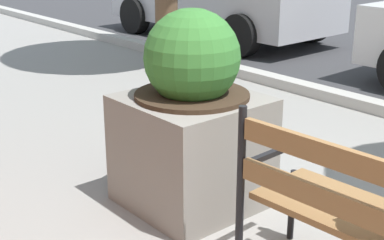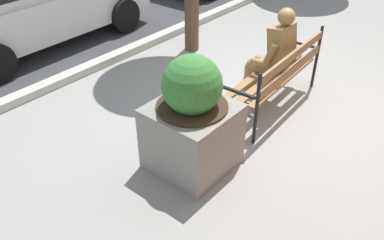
{
  "view_description": "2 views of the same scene",
  "coord_description": "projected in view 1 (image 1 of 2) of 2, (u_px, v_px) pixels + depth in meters",
  "views": [
    {
      "loc": [
        0.83,
        -2.1,
        1.79
      ],
      "look_at": [
        -1.83,
        0.15,
        0.6
      ],
      "focal_mm": 52.04,
      "sensor_mm": 36.0,
      "label": 1
    },
    {
      "loc": [
        -4.53,
        -2.1,
        2.98
      ],
      "look_at": [
        -1.83,
        0.15,
        0.6
      ],
      "focal_mm": 37.52,
      "sensor_mm": 36.0,
      "label": 2
    }
  ],
  "objects": [
    {
      "name": "concrete_planter",
      "position": [
        192.0,
        122.0,
        3.69
      ],
      "size": [
        0.84,
        0.84,
        1.34
      ],
      "color": "gray",
      "rests_on": "ground"
    }
  ]
}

